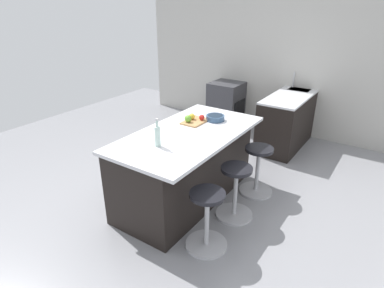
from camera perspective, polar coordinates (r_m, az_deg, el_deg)
The scene contains 14 objects.
ground_plane at distance 4.33m, azimuth -4.06°, elevation -9.11°, with size 8.13×8.13×0.00m, color gray.
interior_partition_left at distance 6.44m, azimuth 13.49°, elevation 14.94°, with size 0.12×5.33×2.81m.
sink_cabinet at distance 6.13m, azimuth 17.38°, elevation 4.84°, with size 2.04×0.60×1.18m.
oven_range at distance 6.62m, azimuth 6.03°, elevation 7.04°, with size 0.60×0.61×0.87m.
kitchen_island at distance 4.07m, azimuth -1.14°, elevation -3.77°, with size 1.99×1.06×0.92m.
stool_by_window at distance 4.34m, azimuth 11.41°, elevation -4.78°, with size 0.44×0.44×0.65m.
stool_middle at distance 3.84m, azimuth 7.61°, elevation -8.62°, with size 0.44×0.44×0.65m.
stool_near_camera at distance 3.39m, azimuth 2.62°, elevation -13.48°, with size 0.44×0.44×0.65m.
cutting_board at distance 4.17m, azimuth 0.56°, elevation 3.99°, with size 0.36×0.24×0.02m, color tan.
apple_red at distance 4.18m, azimuth 1.73°, elevation 4.70°, with size 0.07×0.07×0.07m, color red.
apple_yellow at distance 4.21m, azimuth -0.02°, elevation 4.88°, with size 0.08×0.08×0.08m, color gold.
apple_green at distance 4.11m, azimuth -0.71°, elevation 4.48°, with size 0.09×0.09×0.09m, color #609E2D.
water_bottle at distance 3.47m, azimuth -6.09°, elevation 1.50°, with size 0.06×0.06×0.31m.
fruit_bowl at distance 4.24m, azimuth 4.11°, elevation 4.67°, with size 0.24×0.24×0.07m.
Camera 1 is at (2.82, 2.27, 2.38)m, focal length 30.31 mm.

